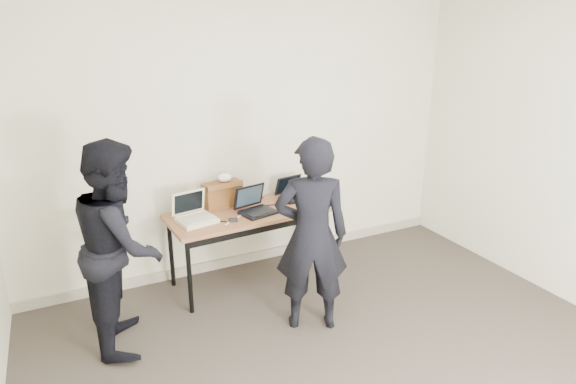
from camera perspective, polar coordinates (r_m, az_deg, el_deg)
room at (r=2.82m, az=12.63°, el=-2.16°), size 4.60×4.60×2.80m
desk at (r=4.51m, az=-4.57°, el=-2.99°), size 1.54×0.74×0.72m
laptop_beige at (r=4.31m, az=-10.99°, el=-2.78°), size 0.37×0.36×0.25m
laptop_center at (r=4.45m, az=-3.93°, el=-1.72°), size 0.37×0.36×0.24m
laptop_right at (r=4.81m, az=0.59°, el=-0.13°), size 0.33×0.32×0.21m
leather_satchel at (r=4.59m, az=-7.77°, el=-0.22°), size 0.38×0.22×0.25m
tissue at (r=4.55m, az=-7.53°, el=1.71°), size 0.15×0.12×0.08m
equipment_box at (r=4.88m, az=1.43°, el=0.33°), size 0.23×0.20×0.13m
power_brick at (r=4.27m, az=-6.51°, el=-3.32°), size 0.08×0.06×0.03m
cables at (r=4.51m, az=-4.08°, el=-2.11°), size 1.14×0.50×0.01m
person_typist at (r=3.78m, az=2.81°, el=-5.21°), size 0.69×0.58×1.59m
person_observer at (r=3.81m, az=-19.31°, el=-5.96°), size 0.75×0.88×1.61m
baseboard at (r=5.13m, az=-4.14°, el=-7.63°), size 4.50×0.03×0.10m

